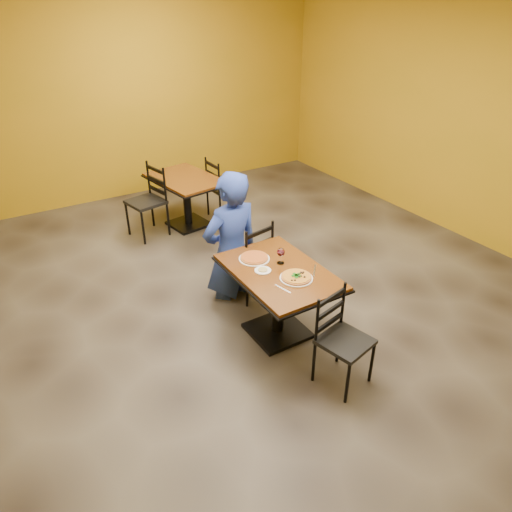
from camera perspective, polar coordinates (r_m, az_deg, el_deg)
floor at (r=5.23m, az=-0.43°, el=-6.34°), size 7.00×8.00×0.01m
ceiling at (r=4.24m, az=-0.60°, el=28.66°), size 7.00×8.00×0.01m
wall_back at (r=8.09m, az=-15.97°, el=17.34°), size 7.00×0.01×3.00m
wall_right at (r=6.92m, az=25.99°, el=13.60°), size 0.01×8.00×3.00m
table_main at (r=4.57m, az=2.79°, el=-3.82°), size 0.83×1.23×0.75m
table_second at (r=6.92m, az=-8.51°, el=7.93°), size 0.97×1.29×0.75m
chair_main_near at (r=4.15m, az=10.84°, el=-10.29°), size 0.48×0.48×0.89m
chair_main_far at (r=5.23m, az=-0.97°, el=-0.27°), size 0.49×0.49×0.93m
chair_second_left at (r=6.74m, az=-13.31°, el=6.39°), size 0.54×0.54×1.01m
chair_second_right at (r=7.19m, az=-3.92°, el=8.30°), size 0.44×0.44×0.93m
diner at (r=5.13m, az=-3.07°, el=2.51°), size 0.73×0.51×1.48m
plate_main at (r=4.34m, az=4.94°, el=-2.72°), size 0.31×0.31×0.01m
pizza_main at (r=4.34m, az=4.94°, el=-2.54°), size 0.28×0.28×0.02m
plate_far at (r=4.64m, az=-0.22°, el=-0.34°), size 0.31×0.31×0.01m
pizza_far at (r=4.63m, az=-0.22°, el=-0.17°), size 0.28×0.28×0.02m
side_plate at (r=4.45m, az=0.84°, el=-1.78°), size 0.16×0.16×0.01m
dip at (r=4.44m, az=0.84°, el=-1.68°), size 0.09×0.09×0.01m
wine_glass at (r=4.53m, az=3.05°, el=0.10°), size 0.08×0.08×0.18m
fork at (r=4.19m, az=3.29°, el=-4.02°), size 0.06×0.19×0.00m
knife at (r=4.49m, az=7.16°, el=-1.75°), size 0.15×0.17×0.00m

